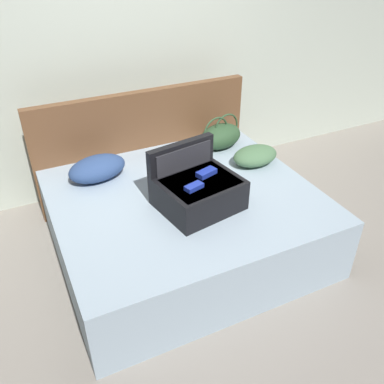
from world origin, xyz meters
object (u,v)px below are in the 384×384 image
at_px(bed, 185,222).
at_px(hard_case_large, 198,189).
at_px(pillow_center_head, 255,156).
at_px(pillow_near_headboard, 97,168).
at_px(duffel_bag, 221,136).

height_order(bed, hard_case_large, hard_case_large).
bearing_deg(bed, pillow_center_head, 13.55).
bearing_deg(pillow_near_headboard, bed, -44.20).
distance_m(hard_case_large, pillow_near_headboard, 0.87).
distance_m(bed, pillow_near_headboard, 0.81).
relative_size(bed, pillow_center_head, 4.83).
relative_size(hard_case_large, pillow_near_headboard, 1.33).
relative_size(bed, hard_case_large, 3.13).
xyz_separation_m(hard_case_large, pillow_center_head, (0.71, 0.34, -0.06)).
bearing_deg(pillow_center_head, bed, -166.45).
xyz_separation_m(duffel_bag, pillow_center_head, (0.11, -0.40, -0.04)).
xyz_separation_m(duffel_bag, pillow_near_headboard, (-1.14, -0.07, -0.02)).
relative_size(bed, duffel_bag, 4.24).
bearing_deg(bed, duffel_bag, 42.75).
height_order(bed, pillow_center_head, pillow_center_head).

